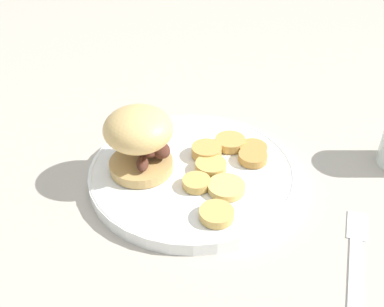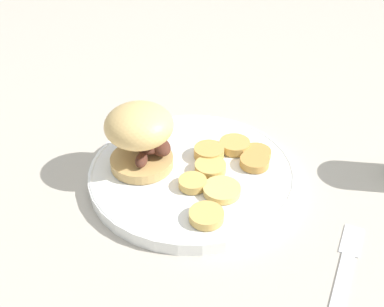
% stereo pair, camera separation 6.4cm
% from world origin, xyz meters
% --- Properties ---
extents(ground_plane, '(4.00, 4.00, 0.00)m').
position_xyz_m(ground_plane, '(0.00, 0.00, 0.00)').
color(ground_plane, '#B2A899').
extents(dinner_plate, '(0.30, 0.30, 0.02)m').
position_xyz_m(dinner_plate, '(0.00, 0.00, 0.01)').
color(dinner_plate, white).
rests_on(dinner_plate, ground_plane).
extents(sandwich, '(0.11, 0.10, 0.10)m').
position_xyz_m(sandwich, '(0.03, 0.07, 0.07)').
color(sandwich, tan).
rests_on(sandwich, dinner_plate).
extents(potato_round_0, '(0.05, 0.05, 0.01)m').
position_xyz_m(potato_round_0, '(-0.02, -0.02, 0.03)').
color(potato_round_0, tan).
rests_on(potato_round_0, dinner_plate).
extents(potato_round_1, '(0.05, 0.05, 0.01)m').
position_xyz_m(potato_round_1, '(-0.06, -0.02, 0.03)').
color(potato_round_1, '#DBB766').
rests_on(potato_round_1, dinner_plate).
extents(potato_round_2, '(0.04, 0.04, 0.01)m').
position_xyz_m(potato_round_2, '(-0.04, 0.01, 0.03)').
color(potato_round_2, tan).
rests_on(potato_round_2, dinner_plate).
extents(potato_round_3, '(0.05, 0.05, 0.01)m').
position_xyz_m(potato_round_3, '(0.03, -0.08, 0.03)').
color(potato_round_3, tan).
rests_on(potato_round_3, dinner_plate).
extents(potato_round_4, '(0.04, 0.04, 0.01)m').
position_xyz_m(potato_round_4, '(0.00, -0.10, 0.03)').
color(potato_round_4, '#BC8942').
rests_on(potato_round_4, dinner_plate).
extents(potato_round_5, '(0.04, 0.04, 0.01)m').
position_xyz_m(potato_round_5, '(-0.02, -0.09, 0.03)').
color(potato_round_5, '#BC8942').
rests_on(potato_round_5, dinner_plate).
extents(potato_round_6, '(0.04, 0.04, 0.01)m').
position_xyz_m(potato_round_6, '(-0.11, 0.01, 0.03)').
color(potato_round_6, tan).
rests_on(potato_round_6, dinner_plate).
extents(potato_round_7, '(0.05, 0.05, 0.02)m').
position_xyz_m(potato_round_7, '(0.02, -0.03, 0.03)').
color(potato_round_7, tan).
rests_on(potato_round_7, dinner_plate).
extents(fork, '(0.14, 0.13, 0.00)m').
position_xyz_m(fork, '(-0.22, -0.12, 0.00)').
color(fork, silver).
rests_on(fork, ground_plane).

